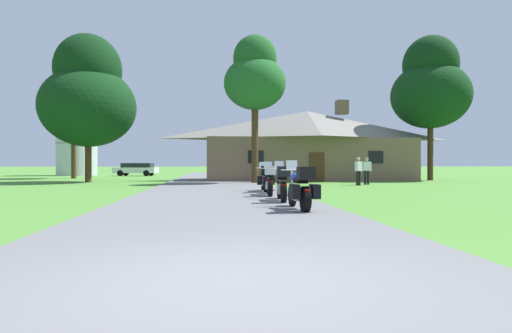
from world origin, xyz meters
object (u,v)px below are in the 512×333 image
Objects in this scene: bystander_white_shirt_near_lodge at (358,170)px; parked_white_suv_far_left at (136,169)px; tree_right_of_lodge at (430,86)px; tree_left_near at (88,96)px; metal_silo_distant at (77,139)px; motorcycle_blue_third_in_row at (269,181)px; tree_left_far at (74,101)px; bystander_white_shirt_beside_signpost at (367,169)px; motorcycle_blue_nearest_to_camera at (301,189)px; motorcycle_black_second_in_row at (282,184)px; motorcycle_black_farthest_in_row at (265,179)px; tree_by_lodge_front at (255,77)px.

bystander_white_shirt_near_lodge is 0.35× the size of parked_white_suv_far_left.
tree_left_near is at bearing -177.41° from tree_right_of_lodge.
tree_left_near is 1.24× the size of metal_silo_distant.
motorcycle_blue_third_in_row is 0.20× the size of tree_left_near.
tree_left_far is at bearing 113.30° from tree_left_near.
bystander_white_shirt_beside_signpost is at bearing -32.50° from tree_left_far.
tree_right_of_lodge is 1.10× the size of tree_left_near.
motorcycle_blue_nearest_to_camera and motorcycle_black_second_in_row have the same top height.
tree_left_far is at bearing 126.58° from motorcycle_blue_third_in_row.
motorcycle_black_farthest_in_row is 0.21× the size of tree_left_far.
bystander_white_shirt_near_lodge is 0.99× the size of bystander_white_shirt_beside_signpost.
tree_right_of_lodge is at bearing 16.51° from tree_by_lodge_front.
tree_by_lodge_front is at bearing 88.73° from motorcycle_black_farthest_in_row.
metal_silo_distant reaches higher than parked_white_suv_far_left.
bystander_white_shirt_near_lodge is (6.32, 10.55, 0.31)m from motorcycle_black_second_in_row.
motorcycle_black_farthest_in_row is 0.18× the size of tree_right_of_lodge.
motorcycle_blue_nearest_to_camera is at bearing -84.57° from motorcycle_blue_third_in_row.
motorcycle_black_second_in_row is 15.15m from tree_by_lodge_front.
motorcycle_black_farthest_in_row is at bearing -60.75° from metal_silo_distant.
motorcycle_blue_third_in_row is 0.18× the size of tree_right_of_lodge.
tree_right_of_lodge is at bearing 43.55° from motorcycle_black_farthest_in_row.
motorcycle_black_farthest_in_row is 0.20× the size of tree_left_near.
metal_silo_distant is (-3.13, 11.00, -2.68)m from tree_left_far.
bystander_white_shirt_near_lodge reaches higher than motorcycle_black_farthest_in_row.
bystander_white_shirt_near_lodge is (6.27, 13.26, 0.32)m from motorcycle_blue_nearest_to_camera.
motorcycle_black_second_in_row is 29.82m from tree_left_far.
motorcycle_black_farthest_in_row is 1.25× the size of bystander_white_shirt_near_lodge.
metal_silo_distant is at bearing 150.52° from tree_right_of_lodge.
motorcycle_blue_nearest_to_camera is at bearing -91.63° from tree_by_lodge_front.
motorcycle_blue_nearest_to_camera is at bearing -60.90° from tree_left_near.
motorcycle_black_farthest_in_row is (0.04, 4.79, -0.01)m from motorcycle_black_second_in_row.
bystander_white_shirt_beside_signpost is 0.16× the size of tree_left_near.
tree_by_lodge_front reaches higher than bystander_white_shirt_beside_signpost.
motorcycle_black_second_in_row and motorcycle_blue_third_in_row have the same top height.
motorcycle_black_second_in_row is at bearing -154.12° from parked_white_suv_far_left.
motorcycle_blue_third_in_row is (-0.11, 5.24, 0.01)m from motorcycle_blue_nearest_to_camera.
tree_right_of_lodge reaches higher than metal_silo_distant.
tree_by_lodge_front is at bearing -37.63° from tree_left_far.
bystander_white_shirt_near_lodge is 0.16× the size of tree_left_near.
bystander_white_shirt_near_lodge is 28.59m from parked_white_suv_far_left.
motorcycle_black_second_in_row is (-0.05, 2.70, 0.01)m from motorcycle_blue_nearest_to_camera.
bystander_white_shirt_beside_signpost is at bearing 61.18° from motorcycle_blue_nearest_to_camera.
tree_left_far is at bearing 165.62° from bystander_white_shirt_beside_signpost.
motorcycle_black_farthest_in_row is at bearing -54.72° from tree_left_far.
motorcycle_black_second_in_row is at bearing -64.13° from metal_silo_distant.
tree_right_of_lodge reaches higher than tree_left_near.
motorcycle_black_farthest_in_row is 0.43× the size of parked_white_suv_far_left.
tree_left_near is 1.05× the size of tree_left_far.
bystander_white_shirt_beside_signpost reaches higher than motorcycle_black_farthest_in_row.
motorcycle_blue_nearest_to_camera is at bearing -98.53° from bystander_white_shirt_beside_signpost.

